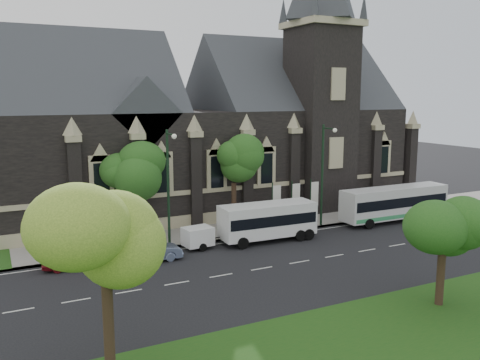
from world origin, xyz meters
TOP-DOWN VIEW (x-y plane):
  - ground at (0.00, 0.00)m, footprint 160.00×160.00m
  - sidewalk at (0.00, 9.50)m, footprint 80.00×5.00m
  - museum at (5.12, 18.78)m, footprint 40.00×17.70m
  - tree_park_near at (-11.77, -8.77)m, footprint 4.42×4.42m
  - tree_park_east at (6.18, -9.32)m, footprint 3.40×3.40m
  - tree_walk_right at (3.21, 10.71)m, footprint 4.08×4.08m
  - tree_walk_left at (-5.80, 10.70)m, footprint 3.91×3.91m
  - street_lamp_near at (10.00, 7.09)m, footprint 0.36×1.88m
  - street_lamp_mid at (-4.00, 7.09)m, footprint 0.36×1.88m
  - banner_flag_left at (6.29, 9.00)m, footprint 0.90×0.10m
  - banner_flag_center at (8.29, 9.00)m, footprint 0.90×0.10m
  - banner_flag_right at (10.29, 9.00)m, footprint 0.90×0.10m
  - tour_coach at (17.08, 5.82)m, footprint 10.92×2.61m
  - shuttle_bus at (3.61, 5.58)m, footprint 7.84×2.95m
  - box_trailer at (-2.16, 6.08)m, footprint 3.15×1.86m
  - sedan at (-6.26, 4.82)m, footprint 4.47×1.67m
  - car_far_red at (-11.13, 5.73)m, footprint 4.47×2.25m

SIDE VIEW (x-z plane):
  - ground at x=0.00m, z-range 0.00..0.00m
  - sidewalk at x=0.00m, z-range 0.00..0.15m
  - sedan at x=-6.26m, z-range 0.00..1.46m
  - car_far_red at x=-11.13m, z-range 0.00..1.46m
  - box_trailer at x=-2.16m, z-range 0.11..1.76m
  - shuttle_bus at x=3.61m, z-range 0.23..3.22m
  - tour_coach at x=17.08m, z-range 0.15..3.33m
  - banner_flag_left at x=6.29m, z-range 0.38..4.38m
  - banner_flag_center at x=8.29m, z-range 0.38..4.38m
  - banner_flag_right at x=10.29m, z-range 0.38..4.38m
  - tree_park_east at x=6.18m, z-range 1.48..7.76m
  - street_lamp_near at x=10.00m, z-range 0.61..9.61m
  - street_lamp_mid at x=-4.00m, z-range 0.61..9.61m
  - tree_walk_left at x=-5.80m, z-range 1.91..9.55m
  - tree_walk_right at x=3.21m, z-range 1.92..9.72m
  - tree_park_near at x=-11.77m, z-range 2.14..10.70m
  - museum at x=5.12m, z-range -6.78..23.12m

